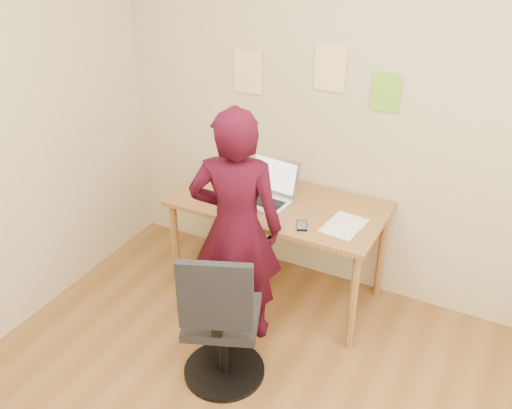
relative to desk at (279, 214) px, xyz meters
The scene contains 10 objects.
room 1.59m from the desk, 75.01° to the right, with size 3.58×3.58×2.78m.
desk is the anchor object (origin of this frame).
laptop 0.17m from the desk, behind, with size 0.39×0.36×0.26m.
paper_sheet 0.50m from the desk, ahead, with size 0.21×0.30×0.00m, color white.
phone 0.34m from the desk, 39.35° to the right, with size 0.11×0.14×0.01m.
wall_note_left 0.98m from the desk, 139.18° to the left, with size 0.21×0.00×0.30m, color #F8DA94.
wall_note_mid 1.00m from the desk, 64.65° to the left, with size 0.21×0.00×0.30m, color #F8DA94.
wall_note_right 1.04m from the desk, 33.60° to the left, with size 0.18×0.00×0.24m, color #79CB2D.
office_chair 0.95m from the desk, 85.05° to the right, with size 0.54×0.55×0.94m.
person 0.49m from the desk, 97.69° to the right, with size 0.56×0.37×1.55m, color #330614.
Camera 1 is at (1.01, -1.62, 2.57)m, focal length 40.00 mm.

